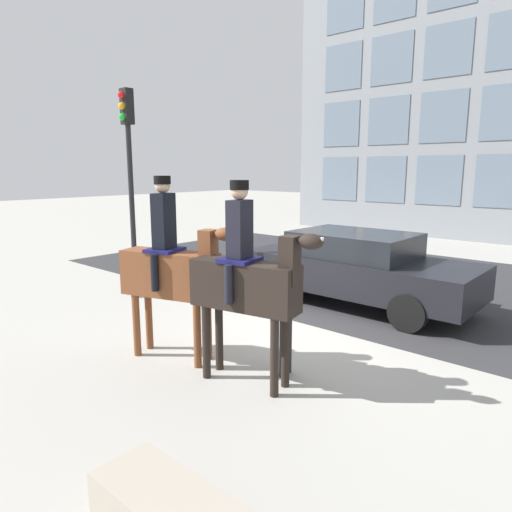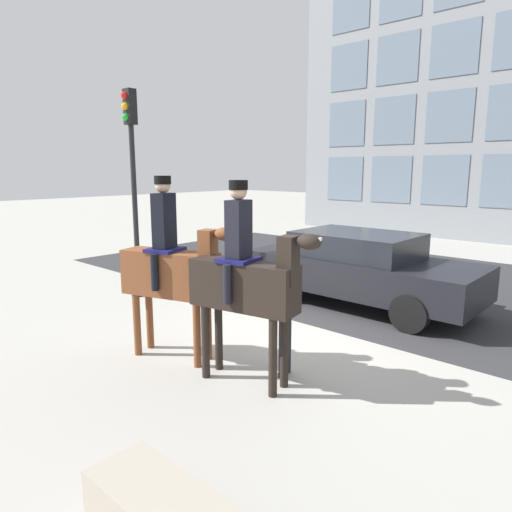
{
  "view_description": "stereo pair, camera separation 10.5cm",
  "coord_description": "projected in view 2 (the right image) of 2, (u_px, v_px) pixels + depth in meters",
  "views": [
    {
      "loc": [
        4.48,
        -6.14,
        2.81
      ],
      "look_at": [
        0.14,
        -1.2,
        1.56
      ],
      "focal_mm": 32.0,
      "sensor_mm": 36.0,
      "label": 1
    },
    {
      "loc": [
        4.56,
        -6.07,
        2.81
      ],
      "look_at": [
        0.14,
        -1.2,
        1.56
      ],
      "focal_mm": 32.0,
      "sensor_mm": 36.0,
      "label": 2
    }
  ],
  "objects": [
    {
      "name": "traffic_light",
      "position": [
        132.0,
        162.0,
        9.68
      ],
      "size": [
        0.24,
        0.29,
        4.45
      ],
      "color": "black",
      "rests_on": "ground_plane"
    },
    {
      "name": "pedestrian_bystander",
      "position": [
        284.0,
        302.0,
        6.16
      ],
      "size": [
        0.78,
        0.68,
        1.78
      ],
      "rotation": [
        0.0,
        0.0,
        -2.76
      ],
      "color": "#232328",
      "rests_on": "ground_plane"
    },
    {
      "name": "mounted_horse_lead",
      "position": [
        172.0,
        268.0,
        6.7
      ],
      "size": [
        1.85,
        0.87,
        2.72
      ],
      "rotation": [
        0.0,
        0.0,
        0.31
      ],
      "color": "brown",
      "rests_on": "ground_plane"
    },
    {
      "name": "mounted_horse_companion",
      "position": [
        246.0,
        280.0,
        5.86
      ],
      "size": [
        1.86,
        0.71,
        2.68
      ],
      "rotation": [
        0.0,
        0.0,
        0.19
      ],
      "color": "black",
      "rests_on": "ground_plane"
    },
    {
      "name": "road_surface",
      "position": [
        411.0,
        283.0,
        11.41
      ],
      "size": [
        18.37,
        8.5,
        0.01
      ],
      "color": "#2D2D30",
      "rests_on": "ground_plane"
    },
    {
      "name": "ground_plane",
      "position": [
        296.0,
        333.0,
        7.95
      ],
      "size": [
        80.0,
        80.0,
        0.0
      ],
      "primitive_type": "plane",
      "color": "#9E9B93"
    },
    {
      "name": "street_car_near_lane",
      "position": [
        360.0,
        267.0,
        9.5
      ],
      "size": [
        4.78,
        2.03,
        1.53
      ],
      "color": "black",
      "rests_on": "ground_plane"
    }
  ]
}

